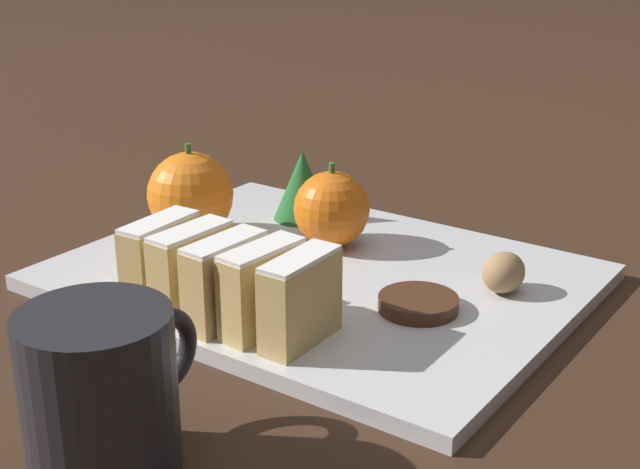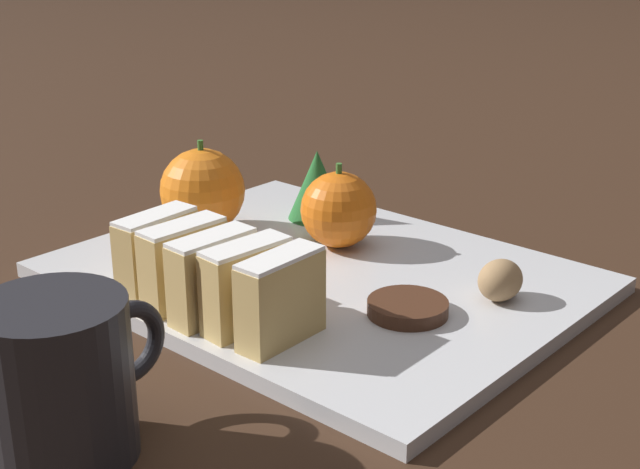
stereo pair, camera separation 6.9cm
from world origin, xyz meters
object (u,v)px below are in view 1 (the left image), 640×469
Objects in this scene: walnut at (504,272)px; chocolate_cookie at (418,303)px; orange_far at (332,209)px; orange_near at (187,196)px; coffee_mug at (103,393)px.

chocolate_cookie is at bearing 151.28° from walnut.
orange_far reaches higher than walnut.
orange_near reaches higher than walnut.
coffee_mug reaches higher than walnut.
orange_far is at bearing 88.05° from walnut.
coffee_mug is at bearing 164.55° from walnut.
coffee_mug reaches higher than orange_far.
orange_far is at bearing -63.67° from orange_near.
coffee_mug is at bearing -167.01° from orange_far.
orange_far is 0.16m from walnut.
walnut is at bearing -28.72° from chocolate_cookie.
chocolate_cookie is 0.25m from coffee_mug.
orange_far is 0.32m from coffee_mug.
walnut reaches higher than chocolate_cookie.
orange_far is 0.64× the size of coffee_mug.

